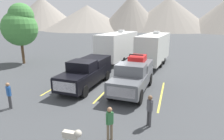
{
  "coord_description": "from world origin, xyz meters",
  "views": [
    {
      "loc": [
        4.5,
        -12.39,
        5.09
      ],
      "look_at": [
        0.0,
        1.32,
        1.2
      ],
      "focal_mm": 30.61,
      "sensor_mm": 36.0,
      "label": 1
    }
  ],
  "objects_px": {
    "camper_trailer_b": "(154,48)",
    "person_b": "(9,94)",
    "camper_trailer_a": "(118,45)",
    "person_c": "(150,109)",
    "pickup_truck_a": "(87,72)",
    "person_a": "(110,122)",
    "pickup_truck_b": "(133,75)",
    "dog": "(73,135)"
  },
  "relations": [
    {
      "from": "person_a",
      "to": "person_b",
      "type": "height_order",
      "value": "person_b"
    },
    {
      "from": "camper_trailer_a",
      "to": "person_a",
      "type": "distance_m",
      "value": 16.03
    },
    {
      "from": "camper_trailer_b",
      "to": "person_c",
      "type": "xyz_separation_m",
      "value": [
        1.3,
        -13.11,
        -1.03
      ]
    },
    {
      "from": "camper_trailer_a",
      "to": "person_b",
      "type": "distance_m",
      "value": 14.57
    },
    {
      "from": "person_a",
      "to": "person_b",
      "type": "xyz_separation_m",
      "value": [
        -6.5,
        1.07,
        0.02
      ]
    },
    {
      "from": "camper_trailer_b",
      "to": "person_a",
      "type": "bearing_deg",
      "value": -90.57
    },
    {
      "from": "pickup_truck_b",
      "to": "camper_trailer_b",
      "type": "height_order",
      "value": "camper_trailer_b"
    },
    {
      "from": "person_c",
      "to": "pickup_truck_b",
      "type": "bearing_deg",
      "value": 111.51
    },
    {
      "from": "dog",
      "to": "person_b",
      "type": "bearing_deg",
      "value": 160.0
    },
    {
      "from": "camper_trailer_a",
      "to": "person_c",
      "type": "relative_size",
      "value": 5.71
    },
    {
      "from": "person_a",
      "to": "person_c",
      "type": "height_order",
      "value": "person_c"
    },
    {
      "from": "camper_trailer_a",
      "to": "person_c",
      "type": "height_order",
      "value": "camper_trailer_a"
    },
    {
      "from": "pickup_truck_b",
      "to": "dog",
      "type": "relative_size",
      "value": 5.92
    },
    {
      "from": "pickup_truck_a",
      "to": "person_a",
      "type": "relative_size",
      "value": 3.84
    },
    {
      "from": "camper_trailer_b",
      "to": "person_b",
      "type": "height_order",
      "value": "camper_trailer_b"
    },
    {
      "from": "pickup_truck_a",
      "to": "camper_trailer_a",
      "type": "relative_size",
      "value": 0.65
    },
    {
      "from": "person_c",
      "to": "dog",
      "type": "height_order",
      "value": "person_c"
    },
    {
      "from": "pickup_truck_b",
      "to": "dog",
      "type": "height_order",
      "value": "pickup_truck_b"
    },
    {
      "from": "camper_trailer_a",
      "to": "camper_trailer_b",
      "type": "xyz_separation_m",
      "value": [
        4.36,
        -0.64,
        -0.01
      ]
    },
    {
      "from": "camper_trailer_b",
      "to": "person_b",
      "type": "bearing_deg",
      "value": -115.88
    },
    {
      "from": "pickup_truck_a",
      "to": "camper_trailer_b",
      "type": "xyz_separation_m",
      "value": [
        4.1,
        8.67,
        0.83
      ]
    },
    {
      "from": "pickup_truck_b",
      "to": "person_a",
      "type": "distance_m",
      "value": 6.13
    },
    {
      "from": "person_b",
      "to": "person_c",
      "type": "xyz_separation_m",
      "value": [
        7.95,
        0.59,
        0.01
      ]
    },
    {
      "from": "camper_trailer_a",
      "to": "person_a",
      "type": "height_order",
      "value": "camper_trailer_a"
    },
    {
      "from": "camper_trailer_a",
      "to": "dog",
      "type": "relative_size",
      "value": 9.82
    },
    {
      "from": "person_c",
      "to": "dog",
      "type": "distance_m",
      "value": 3.72
    },
    {
      "from": "pickup_truck_b",
      "to": "person_b",
      "type": "bearing_deg",
      "value": -140.83
    },
    {
      "from": "camper_trailer_a",
      "to": "person_b",
      "type": "relative_size",
      "value": 5.8
    },
    {
      "from": "person_c",
      "to": "pickup_truck_a",
      "type": "bearing_deg",
      "value": 140.54
    },
    {
      "from": "camper_trailer_a",
      "to": "camper_trailer_b",
      "type": "bearing_deg",
      "value": -8.41
    },
    {
      "from": "pickup_truck_b",
      "to": "camper_trailer_b",
      "type": "distance_m",
      "value": 8.7
    },
    {
      "from": "pickup_truck_a",
      "to": "person_c",
      "type": "xyz_separation_m",
      "value": [
        5.4,
        -4.45,
        -0.2
      ]
    },
    {
      "from": "person_c",
      "to": "camper_trailer_b",
      "type": "bearing_deg",
      "value": 95.68
    },
    {
      "from": "person_c",
      "to": "camper_trailer_a",
      "type": "bearing_deg",
      "value": 112.38
    },
    {
      "from": "pickup_truck_b",
      "to": "person_a",
      "type": "relative_size",
      "value": 3.56
    },
    {
      "from": "camper_trailer_b",
      "to": "dog",
      "type": "bearing_deg",
      "value": -95.24
    },
    {
      "from": "pickup_truck_a",
      "to": "camper_trailer_a",
      "type": "xyz_separation_m",
      "value": [
        -0.26,
        9.31,
        0.85
      ]
    },
    {
      "from": "camper_trailer_b",
      "to": "person_a",
      "type": "relative_size",
      "value": 5.56
    },
    {
      "from": "pickup_truck_b",
      "to": "camper_trailer_b",
      "type": "relative_size",
      "value": 0.64
    },
    {
      "from": "pickup_truck_a",
      "to": "pickup_truck_b",
      "type": "xyz_separation_m",
      "value": [
        3.65,
        0.01,
        0.07
      ]
    },
    {
      "from": "person_a",
      "to": "dog",
      "type": "height_order",
      "value": "person_a"
    },
    {
      "from": "camper_trailer_a",
      "to": "person_b",
      "type": "xyz_separation_m",
      "value": [
        -2.29,
        -14.35,
        -1.06
      ]
    }
  ]
}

